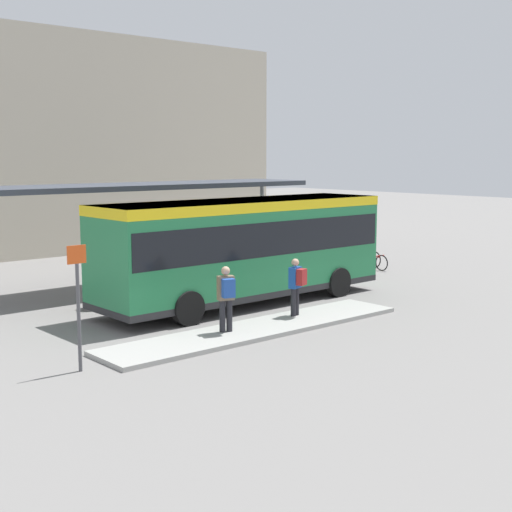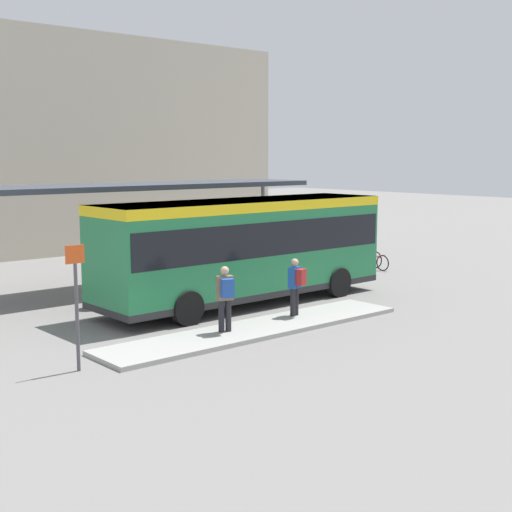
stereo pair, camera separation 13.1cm
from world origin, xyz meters
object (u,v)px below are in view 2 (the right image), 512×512
object	(u,v)px
pedestrian_waiting	(225,295)
platform_sign	(76,302)
bicycle_black	(337,256)
potted_planter_near_shelter	(99,288)
city_bus	(244,244)
bicycle_red	(374,261)
pedestrian_companion	(296,283)
bicycle_white	(353,256)
bicycle_yellow	(368,258)

from	to	relation	value
pedestrian_waiting	platform_sign	size ratio (longest dim) A/B	0.62
bicycle_black	platform_sign	distance (m)	17.67
pedestrian_waiting	potted_planter_near_shelter	size ratio (longest dim) A/B	1.42
platform_sign	city_bus	bearing A→B (deg)	23.33
bicycle_black	potted_planter_near_shelter	distance (m)	12.66
bicycle_black	potted_planter_near_shelter	world-z (taller)	potted_planter_near_shelter
bicycle_black	potted_planter_near_shelter	size ratio (longest dim) A/B	1.26
bicycle_red	potted_planter_near_shelter	xyz separation A→B (m)	(-12.40, 0.64, 0.31)
pedestrian_companion	bicycle_red	size ratio (longest dim) A/B	1.07
city_bus	bicycle_red	bearing A→B (deg)	11.25
pedestrian_waiting	bicycle_red	bearing A→B (deg)	-48.73
pedestrian_waiting	bicycle_white	distance (m)	13.47
bicycle_white	potted_planter_near_shelter	xyz separation A→B (m)	(-12.75, -0.86, 0.26)
city_bus	platform_sign	distance (m)	8.07
bicycle_yellow	potted_planter_near_shelter	xyz separation A→B (m)	(-12.89, -0.11, 0.29)
city_bus	platform_sign	bearing A→B (deg)	-157.20
pedestrian_waiting	city_bus	bearing A→B (deg)	-27.18
city_bus	pedestrian_waiting	world-z (taller)	city_bus
bicycle_red	bicycle_black	distance (m)	2.26
bicycle_white	bicycle_black	xyz separation A→B (m)	(-0.19, 0.75, -0.05)
platform_sign	potted_planter_near_shelter	bearing A→B (deg)	57.90
bicycle_red	bicycle_white	xyz separation A→B (m)	(0.34, 1.50, 0.05)
bicycle_white	platform_sign	size ratio (longest dim) A/B	0.65
bicycle_white	bicycle_red	bearing A→B (deg)	-14.20
pedestrian_companion	potted_planter_near_shelter	world-z (taller)	pedestrian_companion
bicycle_black	bicycle_white	bearing A→B (deg)	-161.19
pedestrian_waiting	potted_planter_near_shelter	xyz separation A→B (m)	(-0.81, 5.34, -0.47)
bicycle_white	city_bus	bearing A→B (deg)	-71.02
pedestrian_companion	platform_sign	xyz separation A→B (m)	(-7.06, -0.45, 0.48)
bicycle_yellow	city_bus	bearing A→B (deg)	112.65
pedestrian_waiting	bicycle_black	world-z (taller)	pedestrian_waiting
city_bus	bicycle_yellow	bearing A→B (deg)	15.16
pedestrian_companion	potted_planter_near_shelter	bearing A→B (deg)	17.04
city_bus	platform_sign	xyz separation A→B (m)	(-7.40, -3.19, -0.38)
bicycle_red	bicycle_white	world-z (taller)	bicycle_white
city_bus	bicycle_red	distance (m)	8.85
bicycle_yellow	pedestrian_companion	bearing A→B (deg)	126.36
bicycle_yellow	potted_planter_near_shelter	world-z (taller)	potted_planter_near_shelter
potted_planter_near_shelter	platform_sign	world-z (taller)	platform_sign
pedestrian_companion	bicycle_red	world-z (taller)	pedestrian_companion
city_bus	platform_sign	world-z (taller)	city_bus
pedestrian_waiting	pedestrian_companion	xyz separation A→B (m)	(2.72, 0.18, -0.04)
bicycle_white	platform_sign	world-z (taller)	platform_sign
city_bus	bicycle_yellow	world-z (taller)	city_bus
city_bus	bicycle_black	distance (m)	9.70
pedestrian_companion	pedestrian_waiting	bearing A→B (deg)	76.43
bicycle_yellow	potted_planter_near_shelter	bearing A→B (deg)	97.45
bicycle_white	platform_sign	bearing A→B (deg)	-69.63
pedestrian_waiting	bicycle_yellow	distance (m)	13.27
bicycle_red	bicycle_yellow	xyz separation A→B (m)	(0.49, 0.75, 0.02)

